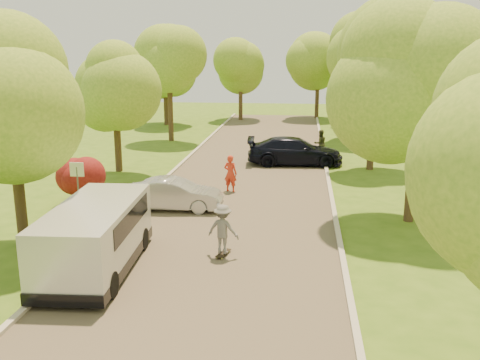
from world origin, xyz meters
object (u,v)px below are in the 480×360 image
at_px(skateboarder, 223,229).
at_px(silver_sedan, 174,194).
at_px(person_striped, 230,173).
at_px(person_olive, 320,143).
at_px(street_sign, 77,178).
at_px(minivan, 96,236).
at_px(dark_sedan, 295,151).
at_px(longboard, 223,253).

bearing_deg(skateboarder, silver_sedan, -45.34).
height_order(person_striped, person_olive, person_striped).
distance_m(street_sign, person_olive, 16.37).
xyz_separation_m(minivan, person_striped, (2.70, 9.34, -0.20)).
distance_m(street_sign, dark_sedan, 13.52).
height_order(silver_sedan, skateboarder, skateboarder).
bearing_deg(street_sign, skateboarder, -28.56).
xyz_separation_m(minivan, silver_sedan, (0.81, 6.26, -0.41)).
relative_size(longboard, person_olive, 0.51).
distance_m(silver_sedan, person_striped, 3.62).
relative_size(silver_sedan, longboard, 4.63).
bearing_deg(longboard, skateboarder, 59.92).
height_order(street_sign, skateboarder, street_sign).
relative_size(silver_sedan, person_olive, 2.37).
bearing_deg(dark_sedan, silver_sedan, 149.63).
height_order(silver_sedan, person_striped, person_striped).
distance_m(silver_sedan, person_olive, 13.34).
distance_m(street_sign, longboard, 7.13).
height_order(skateboarder, person_olive, skateboarder).
bearing_deg(dark_sedan, person_olive, -34.86).
relative_size(minivan, person_striped, 3.21).
bearing_deg(person_olive, person_striped, 38.60).
height_order(longboard, person_olive, person_olive).
height_order(street_sign, longboard, street_sign).
xyz_separation_m(longboard, person_striped, (-0.82, 7.83, 0.76)).
height_order(skateboarder, person_striped, person_striped).
xyz_separation_m(street_sign, dark_sedan, (8.12, 10.78, -0.79)).
distance_m(minivan, skateboarder, 3.84).
relative_size(dark_sedan, longboard, 6.34).
bearing_deg(longboard, person_olive, -86.93).
distance_m(minivan, dark_sedan, 16.58).
bearing_deg(silver_sedan, minivan, 171.33).
bearing_deg(minivan, person_olive, 65.64).
xyz_separation_m(street_sign, silver_sedan, (3.41, 1.42, -0.92)).
bearing_deg(minivan, longboard, 20.03).
distance_m(minivan, longboard, 3.96).
bearing_deg(street_sign, longboard, -28.56).
bearing_deg(longboard, street_sign, -13.64).
relative_size(street_sign, dark_sedan, 0.41).
xyz_separation_m(street_sign, person_striped, (5.30, 4.50, -0.71)).
relative_size(street_sign, skateboarder, 1.38).
distance_m(longboard, person_olive, 16.94).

